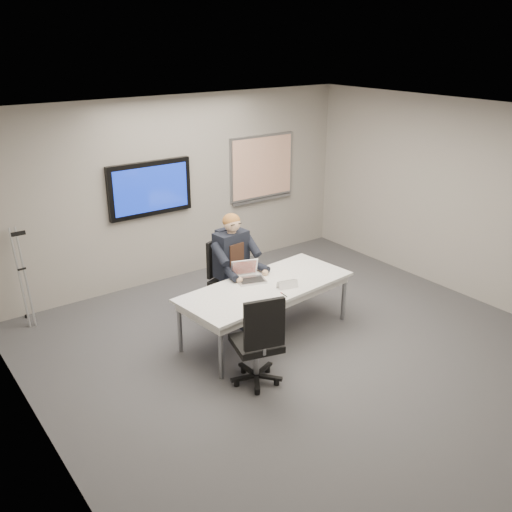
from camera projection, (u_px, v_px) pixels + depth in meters
floor at (304, 353)px, 6.92m from camera, size 6.00×6.00×0.02m
ceiling at (312, 118)px, 5.90m from camera, size 6.00×6.00×0.02m
wall_back at (179, 189)px, 8.67m from camera, size 6.00×0.02×2.80m
wall_left at (36, 318)px, 4.77m from camera, size 0.02×6.00×2.80m
wall_right at (469, 202)px, 8.05m from camera, size 0.02×6.00×2.80m
conference_table at (266, 291)px, 7.12m from camera, size 2.34×1.17×0.69m
tv_display at (150, 189)px, 8.32m from camera, size 1.30×0.09×0.80m
whiteboard at (262, 168)px, 9.45m from camera, size 1.25×0.08×1.10m
office_chair_far at (228, 290)px, 7.82m from camera, size 0.64×0.64×1.04m
office_chair_near at (258, 357)px, 6.18m from camera, size 0.65×0.65×1.11m
seated_person at (239, 279)px, 7.54m from camera, size 0.47×0.81×1.45m
crutch at (22, 275)px, 7.41m from camera, size 0.33×0.72×1.42m
laptop at (248, 275)px, 7.23m from camera, size 0.41×0.42×0.25m
name_tent at (287, 284)px, 7.00m from camera, size 0.26×0.13×0.10m
pen at (284, 294)px, 6.83m from camera, size 0.02×0.14×0.01m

